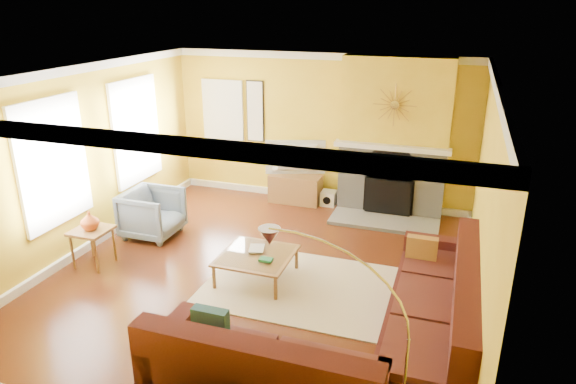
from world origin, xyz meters
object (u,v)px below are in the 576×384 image
(sectional_sofa, at_px, (337,299))
(media_console, at_px, (295,189))
(armchair, at_px, (152,213))
(side_table, at_px, (94,247))
(arc_lamp, at_px, (341,347))
(coffee_table, at_px, (257,266))

(sectional_sofa, xyz_separation_m, media_console, (-1.68, 3.72, -0.19))
(armchair, xyz_separation_m, side_table, (-0.25, -1.11, -0.11))
(side_table, bearing_deg, media_console, 59.00)
(sectional_sofa, xyz_separation_m, armchair, (-3.37, 1.60, -0.07))
(sectional_sofa, relative_size, media_console, 3.61)
(sectional_sofa, relative_size, armchair, 4.12)
(media_console, bearing_deg, sectional_sofa, -65.67)
(armchair, bearing_deg, arc_lamp, -129.12)
(side_table, bearing_deg, armchair, 77.15)
(coffee_table, bearing_deg, arc_lamp, -53.93)
(sectional_sofa, distance_m, coffee_table, 1.57)
(armchair, xyz_separation_m, arc_lamp, (3.75, -3.05, 0.56))
(armchair, bearing_deg, coffee_table, -109.96)
(media_console, bearing_deg, side_table, -121.00)
(sectional_sofa, height_order, arc_lamp, arc_lamp)
(media_console, bearing_deg, coffee_table, -82.35)
(armchair, distance_m, side_table, 1.15)
(sectional_sofa, xyz_separation_m, arc_lamp, (0.38, -1.45, 0.49))
(media_console, height_order, armchair, armchair)
(sectional_sofa, relative_size, coffee_table, 3.63)
(media_console, height_order, side_table, side_table)
(armchair, relative_size, side_table, 1.52)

